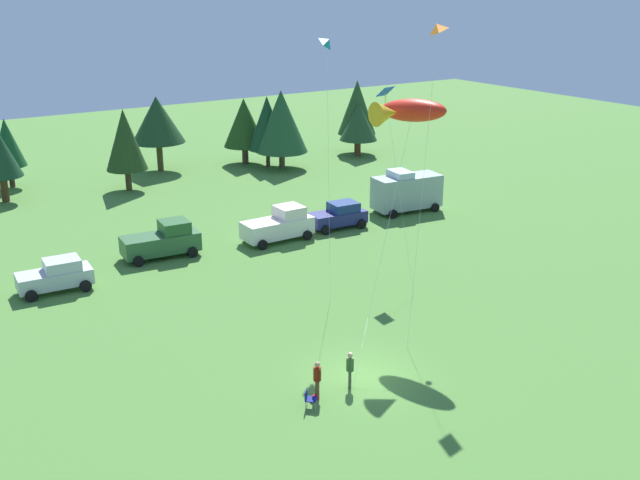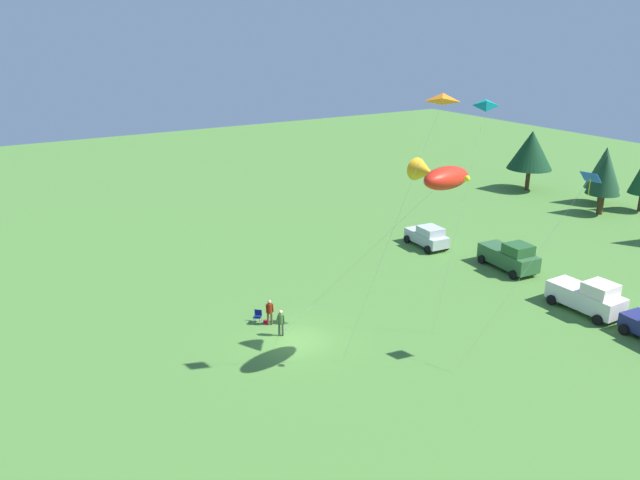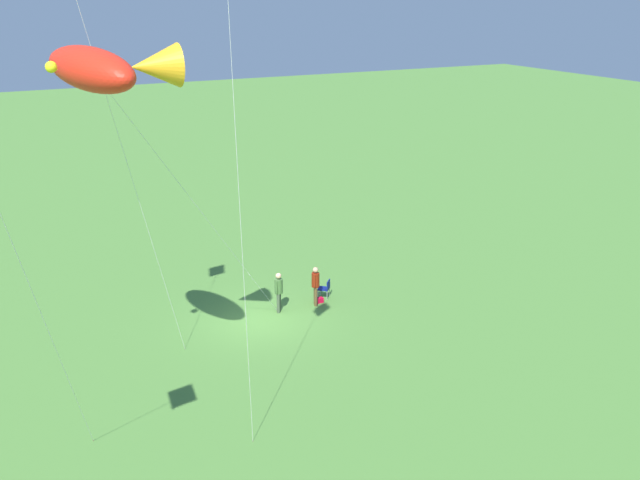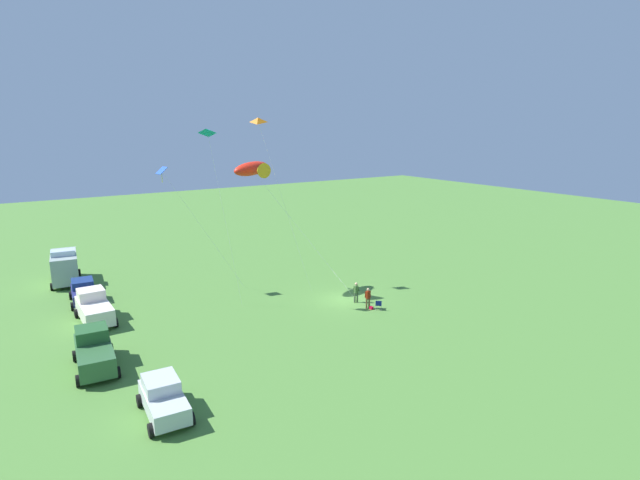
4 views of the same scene
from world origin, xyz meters
TOP-DOWN VIEW (x-y plane):
  - ground_plane at (0.00, 0.00)m, footprint 160.00×160.00m
  - person_kite_flyer at (-1.09, -0.49)m, footprint 0.48×0.56m
  - folding_chair at (-3.53, -0.91)m, footprint 0.68×0.68m
  - person_spectator at (-2.78, -0.41)m, footprint 0.44×0.51m
  - backpack_on_grass at (-3.05, -0.56)m, footprint 0.33×0.24m
  - car_silver_compact at (-9.03, 17.99)m, footprint 4.31×2.45m
  - truck_green_flatbed at (-1.59, 20.03)m, footprint 5.15×2.76m
  - truck_white_pickup at (6.48, 18.69)m, footprint 5.01×2.43m
  - car_navy_hatch at (11.52, 18.69)m, footprint 4.33×2.50m
  - van_motorhome_grey at (18.34, 19.24)m, footprint 5.62×3.11m
  - kite_large_fish at (6.27, 5.13)m, footprint 9.06×7.91m
  - kite_delta_teal at (4.57, 9.68)m, footprint 1.73×2.48m
  - kite_diamond_blue at (10.09, 11.65)m, footprint 2.91×6.66m
  - kite_delta_orange at (7.12, 4.14)m, footprint 4.37×3.84m

SIDE VIEW (x-z plane):
  - ground_plane at x=0.00m, z-range 0.00..0.00m
  - backpack_on_grass at x=-3.05m, z-range 0.00..0.22m
  - folding_chair at x=-3.53m, z-range 0.08..0.90m
  - car_silver_compact at x=-9.03m, z-range 0.00..1.89m
  - car_navy_hatch at x=11.52m, z-range 0.00..1.89m
  - person_kite_flyer at x=-1.09m, z-range 0.15..1.89m
  - person_spectator at x=-2.78m, z-range 0.15..1.89m
  - truck_green_flatbed at x=-1.59m, z-range -0.07..2.27m
  - truck_white_pickup at x=6.48m, z-range -0.07..2.27m
  - van_motorhome_grey at x=18.34m, z-range -0.03..3.31m
  - kite_diamond_blue at x=10.09m, z-range 4.89..16.05m
  - kite_large_fish at x=6.27m, z-range 5.11..16.78m
  - kite_delta_teal at x=4.57m, z-range 6.82..21.29m
  - kite_delta_orange at x=7.12m, z-range 7.30..22.68m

